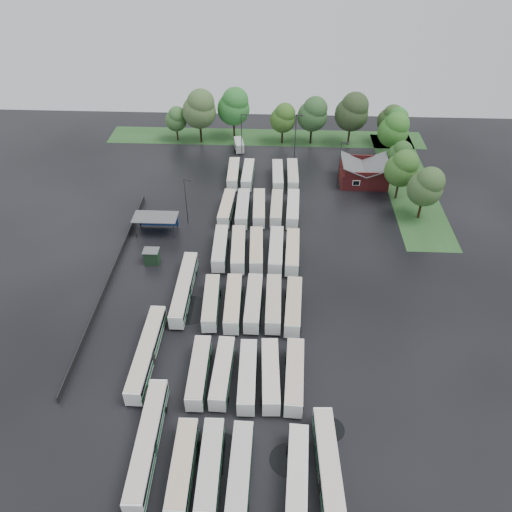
{
  "coord_description": "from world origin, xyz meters",
  "views": [
    {
      "loc": [
        5.11,
        -54.77,
        54.69
      ],
      "look_at": [
        2.0,
        12.0,
        2.5
      ],
      "focal_mm": 35.0,
      "sensor_mm": 36.0,
      "label": 1
    }
  ],
  "objects_px": {
    "artic_bus_east": "(330,478)",
    "artic_bus_west_a": "(148,442)",
    "minibus": "(239,145)",
    "brick_building": "(363,174)"
  },
  "relations": [
    {
      "from": "artic_bus_east",
      "to": "artic_bus_west_a",
      "type": "bearing_deg",
      "value": 168.06
    },
    {
      "from": "artic_bus_west_a",
      "to": "minibus",
      "type": "relative_size",
      "value": 2.88
    },
    {
      "from": "artic_bus_west_a",
      "to": "minibus",
      "type": "distance_m",
      "value": 80.48
    },
    {
      "from": "artic_bus_east",
      "to": "minibus",
      "type": "bearing_deg",
      "value": 98.24
    },
    {
      "from": "artic_bus_east",
      "to": "brick_building",
      "type": "bearing_deg",
      "value": 77.36
    },
    {
      "from": "artic_bus_east",
      "to": "minibus",
      "type": "height_order",
      "value": "artic_bus_east"
    },
    {
      "from": "brick_building",
      "to": "artic_bus_east",
      "type": "xyz_separation_m",
      "value": [
        -12.09,
        -69.02,
        -0.18
      ]
    },
    {
      "from": "artic_bus_west_a",
      "to": "artic_bus_east",
      "type": "bearing_deg",
      "value": -10.48
    },
    {
      "from": "brick_building",
      "to": "artic_bus_east",
      "type": "distance_m",
      "value": 70.07
    },
    {
      "from": "brick_building",
      "to": "minibus",
      "type": "relative_size",
      "value": 1.8
    }
  ]
}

